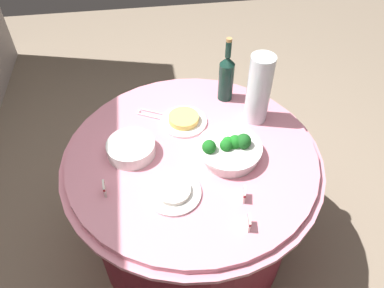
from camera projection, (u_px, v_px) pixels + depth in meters
name	position (u px, v px, depth m)	size (l,w,h in m)	color
ground_plane	(192.00, 239.00, 2.17)	(6.00, 6.00, 0.00)	gray
buffet_table	(192.00, 201.00, 1.90)	(1.16, 1.16, 0.74)	maroon
broccoli_bowl	(229.00, 149.00, 1.60)	(0.28, 0.28, 0.12)	white
plate_stack	(131.00, 148.00, 1.62)	(0.21, 0.21, 0.06)	white
wine_bottle	(226.00, 77.00, 1.82)	(0.07, 0.07, 0.34)	#123127
decorative_fruit_vase	(258.00, 92.00, 1.69)	(0.11, 0.11, 0.34)	silver
serving_tongs	(153.00, 114.00, 1.81)	(0.11, 0.16, 0.01)	silver
food_plate_rice	(174.00, 192.00, 1.47)	(0.22, 0.22, 0.03)	white
food_plate_noodles	(184.00, 120.00, 1.77)	(0.22, 0.22, 0.04)	white
label_placard_front	(249.00, 222.00, 1.36)	(0.05, 0.02, 0.05)	white
label_placard_mid	(244.00, 194.00, 1.44)	(0.05, 0.02, 0.05)	white
label_placard_rear	(104.00, 188.00, 1.47)	(0.05, 0.01, 0.05)	white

